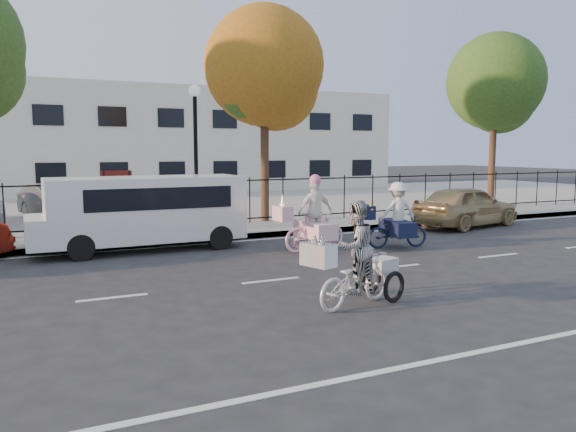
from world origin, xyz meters
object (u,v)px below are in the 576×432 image
zebra_trike (355,266)px  unicorn_bike (314,223)px  lamppost (195,131)px  gold_sedan (466,206)px  white_van (143,210)px  lot_car_c (56,202)px  bull_bike (396,222)px

zebra_trike → unicorn_bike: (1.70, 4.63, 0.05)m
lamppost → zebra_trike: size_ratio=2.14×
lamppost → unicorn_bike: size_ratio=2.23×
zebra_trike → unicorn_bike: size_ratio=1.04×
zebra_trike → gold_sedan: 10.56m
zebra_trike → unicorn_bike: bearing=-37.8°
white_van → gold_sedan: white_van is taller
white_van → gold_sedan: bearing=-1.8°
gold_sedan → lot_car_c: (-12.20, 6.40, 0.08)m
lamppost → gold_sedan: (8.40, -2.56, -2.42)m
unicorn_bike → bull_bike: 2.25m
zebra_trike → gold_sedan: size_ratio=0.50×
bull_bike → zebra_trike: bearing=148.4°
lamppost → unicorn_bike: 5.28m
lamppost → unicorn_bike: lamppost is taller
zebra_trike → lot_car_c: (-3.84, 12.85, 0.10)m
lamppost → unicorn_bike: bearing=-68.4°
bull_bike → lot_car_c: bull_bike is taller
zebra_trike → white_van: (-2.12, 6.71, 0.36)m
lamppost → bull_bike: lamppost is taller
lamppost → lot_car_c: 5.89m
unicorn_bike → lot_car_c: unicorn_bike is taller
lamppost → lot_car_c: bearing=134.8°
lamppost → unicorn_bike: (1.74, -4.38, -2.39)m
white_van → lamppost: bearing=47.4°
zebra_trike → white_van: white_van is taller
white_van → bull_bike: bearing=-22.9°
zebra_trike → lot_car_c: 13.41m
gold_sedan → lamppost: bearing=61.4°
white_van → lot_car_c: (-1.72, 6.14, -0.26)m
unicorn_bike → lot_car_c: (-5.54, 8.21, 0.05)m
unicorn_bike → white_van: size_ratio=0.37×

